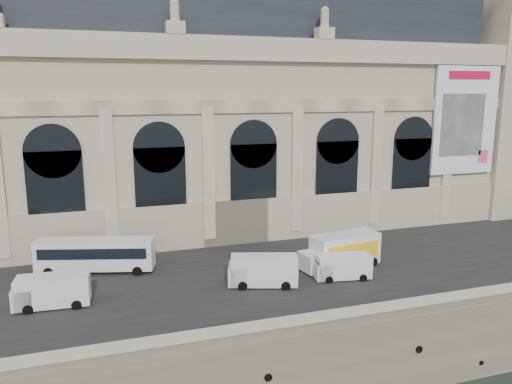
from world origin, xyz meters
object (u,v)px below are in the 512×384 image
(van_b, at_px, (340,267))
(van_c, at_px, (260,271))
(box_truck, at_px, (341,251))
(bus_left, at_px, (95,254))
(van_a, at_px, (49,291))

(van_b, relative_size, van_c, 0.84)
(box_truck, bearing_deg, bus_left, 165.40)
(van_a, relative_size, van_b, 1.09)
(van_a, bearing_deg, van_c, -3.32)
(van_b, bearing_deg, van_a, 175.96)
(bus_left, height_order, van_a, bus_left)
(bus_left, relative_size, van_c, 1.73)
(bus_left, bearing_deg, van_c, -30.16)
(van_a, distance_m, box_truck, 25.90)
(van_b, height_order, box_truck, box_truck)
(van_c, bearing_deg, box_truck, 12.82)
(bus_left, relative_size, van_a, 1.88)
(van_a, height_order, box_truck, box_truck)
(bus_left, relative_size, van_b, 2.06)
(van_a, bearing_deg, van_b, -4.04)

